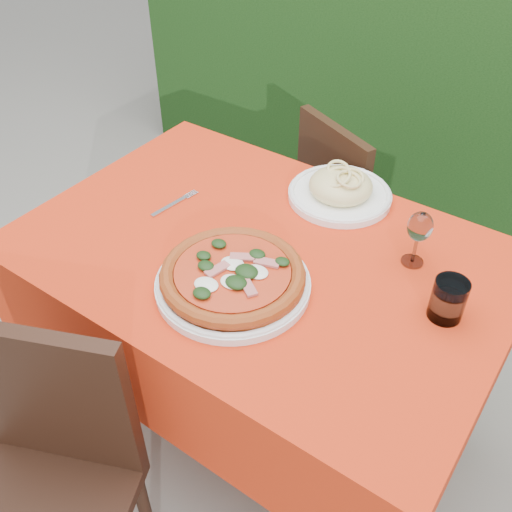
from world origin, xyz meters
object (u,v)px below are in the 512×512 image
Objects in this scene: pasta_plate at (340,189)px; fork at (170,206)px; water_glass at (448,301)px; wine_glass at (420,229)px; pizza_plate at (233,277)px; chair_near at (46,474)px; chair_far at (347,204)px.

fork is (-0.37, -0.32, -0.03)m from pasta_plate.
water_glass is 0.67× the size of wine_glass.
chair_near is at bearing -105.73° from pizza_plate.
water_glass is at bearing 24.25° from pizza_plate.
chair_far is (0.04, 1.36, -0.03)m from chair_near.
pizza_plate is 1.26× the size of pasta_plate.
pasta_plate is (0.13, -0.36, 0.32)m from chair_far.
water_glass is (0.45, 0.20, 0.01)m from pizza_plate.
pizza_plate is 0.47m from wine_glass.
pasta_plate is 0.33m from wine_glass.
pizza_plate is at bearing -93.18° from pasta_plate.
fork is at bearing 94.25° from chair_far.
pasta_plate is at bearing 47.29° from fork.
fork is at bearing -177.21° from water_glass.
chair_far is at bearing 65.37° from chair_near.
chair_far is at bearing 97.33° from pizza_plate.
water_glass is 0.80m from fork.
water_glass is 0.20m from wine_glass.
chair_near reaches higher than fork.
wine_glass reaches higher than chair_far.
pizza_plate is 3.69× the size of water_glass.
water_glass is at bearing 27.39° from chair_near.
wine_glass reaches higher than chair_near.
chair_near is at bearing -66.34° from fork.
wine_glass is at bearing 38.56° from chair_near.
wine_glass is (-0.13, 0.13, 0.06)m from water_glass.
water_glass reaches higher than pizza_plate.
chair_near is at bearing -129.58° from water_glass.
wine_glass is at bearing 135.39° from water_glass.
wine_glass is (0.29, -0.15, 0.08)m from pasta_plate.
chair_near is at bearing -99.81° from pasta_plate.
pasta_plate is 1.66× the size of fork.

